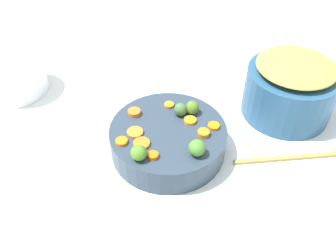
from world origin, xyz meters
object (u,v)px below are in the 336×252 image
casserole_dish (14,76)px  metal_pot (289,93)px  serving_bowl_carrots (168,139)px  wooden_spoon (317,155)px

casserole_dish → metal_pot: bearing=-169.1°
serving_bowl_carrots → wooden_spoon: bearing=-165.7°
metal_pot → wooden_spoon: size_ratio=0.82×
casserole_dish → serving_bowl_carrots: bearing=169.6°
metal_pot → wooden_spoon: 0.20m
casserole_dish → wooden_spoon: bearing=179.9°
wooden_spoon → casserole_dish: (0.91, -0.00, 0.05)m
serving_bowl_carrots → wooden_spoon: (-0.37, -0.10, -0.03)m
metal_pot → casserole_dish: (0.81, 0.16, -0.02)m
metal_pot → serving_bowl_carrots: bearing=42.5°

